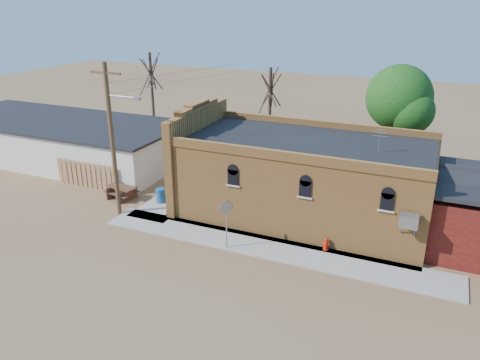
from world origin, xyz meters
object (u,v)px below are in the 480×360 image
at_px(stop_sign, 226,212).
at_px(utility_pole, 113,138).
at_px(trash_barrel, 160,195).
at_px(picnic_table, 122,191).
at_px(brick_bar, 299,178).
at_px(fire_hydrant, 326,244).

bearing_deg(stop_sign, utility_pole, 149.17).
distance_m(trash_barrel, picnic_table, 2.76).
relative_size(brick_bar, trash_barrel, 18.04).
xyz_separation_m(fire_hydrant, stop_sign, (-4.78, -1.80, 1.68)).
bearing_deg(utility_pole, stop_sign, -8.90).
bearing_deg(picnic_table, stop_sign, -9.99).
height_order(brick_bar, stop_sign, brick_bar).
bearing_deg(fire_hydrant, picnic_table, 176.31).
bearing_deg(fire_hydrant, stop_sign, -157.28).
bearing_deg(brick_bar, utility_pole, -156.31).
xyz_separation_m(trash_barrel, picnic_table, (-2.74, -0.33, 0.00)).
distance_m(brick_bar, trash_barrel, 8.82).
distance_m(fire_hydrant, trash_barrel, 11.20).
bearing_deg(stop_sign, picnic_table, 138.54).
distance_m(stop_sign, trash_barrel, 7.38).
xyz_separation_m(fire_hydrant, trash_barrel, (-11.06, 1.73, 0.12)).
relative_size(brick_bar, picnic_table, 7.53).
bearing_deg(trash_barrel, fire_hydrant, -8.90).
distance_m(brick_bar, fire_hydrant, 4.94).
height_order(fire_hydrant, stop_sign, stop_sign).
distance_m(fire_hydrant, stop_sign, 5.38).
relative_size(fire_hydrant, stop_sign, 0.26).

